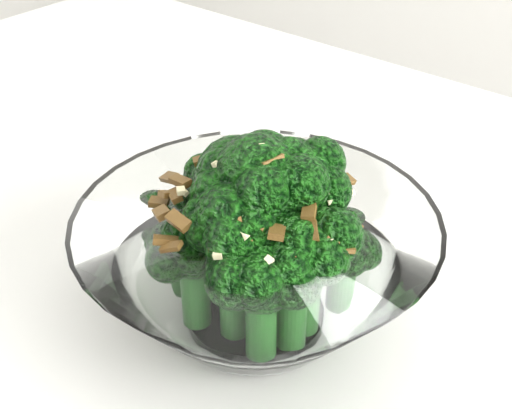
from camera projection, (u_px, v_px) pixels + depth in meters
The scene contains 2 objects.
table at pixel (231, 289), 0.64m from camera, with size 1.30×0.96×0.75m.
broccoli_dish at pixel (257, 256), 0.48m from camera, with size 0.24×0.24×0.15m.
Camera 1 is at (0.27, -0.29, 1.11)m, focal length 50.00 mm.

